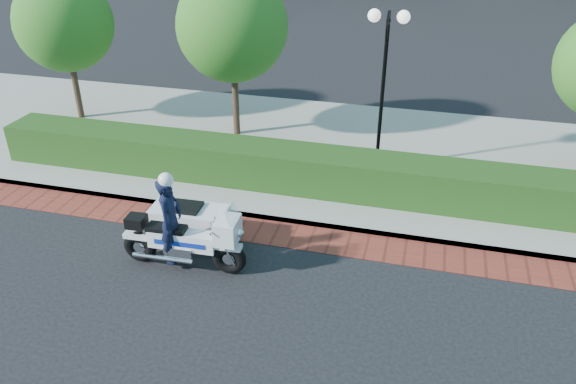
% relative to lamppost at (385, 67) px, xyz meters
% --- Properties ---
extents(ground, '(120.00, 120.00, 0.00)m').
position_rel_lamppost_xyz_m(ground, '(-1.00, -5.20, -2.96)').
color(ground, black).
rests_on(ground, ground).
extents(brick_strip, '(60.00, 1.00, 0.01)m').
position_rel_lamppost_xyz_m(brick_strip, '(-1.00, -3.70, -2.95)').
color(brick_strip, maroon).
rests_on(brick_strip, ground).
extents(sidewalk, '(60.00, 8.00, 0.15)m').
position_rel_lamppost_xyz_m(sidewalk, '(-1.00, 0.80, -2.88)').
color(sidewalk, gray).
rests_on(sidewalk, ground).
extents(hedge_main, '(18.00, 1.20, 1.00)m').
position_rel_lamppost_xyz_m(hedge_main, '(-1.00, -1.60, -2.31)').
color(hedge_main, '#1B3210').
rests_on(hedge_main, sidewalk).
extents(lamppost, '(1.02, 0.70, 4.21)m').
position_rel_lamppost_xyz_m(lamppost, '(0.00, 0.00, 0.00)').
color(lamppost, black).
rests_on(lamppost, sidewalk).
extents(tree_a, '(3.00, 3.00, 4.58)m').
position_rel_lamppost_xyz_m(tree_a, '(-10.00, 1.30, 0.26)').
color(tree_a, '#332319').
rests_on(tree_a, sidewalk).
extents(tree_b, '(3.20, 3.20, 4.89)m').
position_rel_lamppost_xyz_m(tree_b, '(-4.50, 1.30, 0.48)').
color(tree_b, '#332319').
rests_on(tree_b, sidewalk).
extents(police_motorcycle, '(2.67, 1.88, 2.16)m').
position_rel_lamppost_xyz_m(police_motorcycle, '(-3.43, -5.00, -2.22)').
color(police_motorcycle, black).
rests_on(police_motorcycle, ground).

